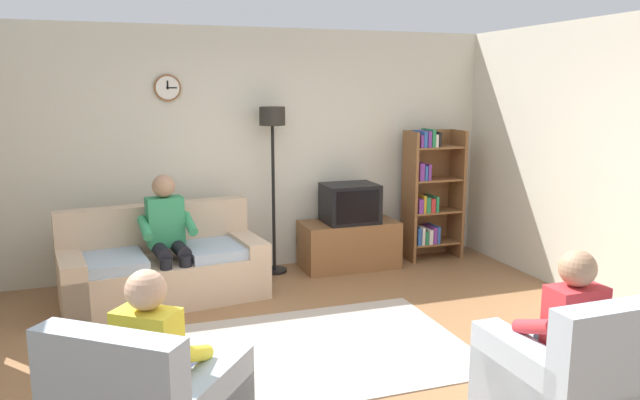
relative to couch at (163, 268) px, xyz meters
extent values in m
plane|color=#8C603D|center=(1.11, -1.84, -0.31)|extent=(12.00, 12.00, 0.00)
cube|color=beige|center=(1.11, 0.82, 1.04)|extent=(6.20, 0.12, 2.70)
cylinder|color=brown|center=(0.18, 0.74, 1.74)|extent=(0.28, 0.03, 0.28)
cylinder|color=white|center=(0.18, 0.72, 1.74)|extent=(0.24, 0.01, 0.24)
cube|color=black|center=(0.18, 0.72, 1.77)|extent=(0.02, 0.01, 0.09)
cube|color=black|center=(0.22, 0.72, 1.74)|extent=(0.11, 0.01, 0.01)
cube|color=tan|center=(0.01, -0.05, -0.10)|extent=(2.00, 1.09, 0.42)
cube|color=tan|center=(-0.04, 0.30, 0.35)|extent=(1.91, 0.45, 0.48)
cube|color=tan|center=(0.84, 0.06, -0.03)|extent=(0.33, 0.86, 0.56)
cube|color=tan|center=(-0.83, -0.17, -0.03)|extent=(0.33, 0.86, 0.56)
cube|color=#9EADBC|center=(0.51, -0.04, 0.16)|extent=(0.69, 0.75, 0.10)
cube|color=#9EADBC|center=(-0.48, -0.17, 0.16)|extent=(0.69, 0.75, 0.10)
cube|color=brown|center=(2.11, 0.41, -0.04)|extent=(1.10, 0.56, 0.54)
cube|color=black|center=(2.11, 0.67, -0.02)|extent=(1.10, 0.04, 0.03)
cube|color=black|center=(2.11, 0.39, 0.45)|extent=(0.60, 0.48, 0.44)
cube|color=black|center=(2.11, 0.14, 0.45)|extent=(0.50, 0.01, 0.36)
cube|color=brown|center=(2.90, 0.46, 0.46)|extent=(0.04, 0.36, 1.55)
cube|color=brown|center=(3.54, 0.46, 0.46)|extent=(0.04, 0.36, 1.55)
cube|color=brown|center=(3.22, 0.63, 0.46)|extent=(0.64, 0.02, 1.55)
cube|color=brown|center=(3.22, 0.46, -0.12)|extent=(0.60, 0.34, 0.02)
cube|color=#2D59A5|center=(2.97, 0.44, 0.00)|extent=(0.05, 0.28, 0.21)
cube|color=silver|center=(3.03, 0.44, 0.00)|extent=(0.04, 0.28, 0.21)
cube|color=#267F4C|center=(3.07, 0.44, -0.03)|extent=(0.03, 0.28, 0.16)
cube|color=silver|center=(3.13, 0.44, -0.02)|extent=(0.05, 0.28, 0.18)
cube|color=#72338C|center=(3.18, 0.44, -0.01)|extent=(0.05, 0.28, 0.20)
cube|color=#2D59A5|center=(3.23, 0.44, 0.00)|extent=(0.03, 0.28, 0.21)
cube|color=brown|center=(3.22, 0.46, 0.27)|extent=(0.60, 0.34, 0.02)
cube|color=#72338C|center=(2.98, 0.44, 0.36)|extent=(0.06, 0.28, 0.17)
cube|color=gold|center=(3.03, 0.44, 0.38)|extent=(0.03, 0.28, 0.21)
cube|color=#267F4C|center=(3.08, 0.44, 0.37)|extent=(0.05, 0.28, 0.18)
cube|color=red|center=(3.14, 0.44, 0.36)|extent=(0.06, 0.28, 0.16)
cube|color=#267F4C|center=(3.20, 0.44, 0.37)|extent=(0.04, 0.28, 0.18)
cube|color=brown|center=(3.22, 0.46, 0.66)|extent=(0.60, 0.34, 0.02)
cube|color=#72338C|center=(2.98, 0.44, 0.77)|extent=(0.06, 0.28, 0.21)
cube|color=#2D59A5|center=(3.04, 0.44, 0.75)|extent=(0.03, 0.28, 0.17)
cube|color=#72338C|center=(3.08, 0.44, 0.76)|extent=(0.04, 0.28, 0.19)
cube|color=brown|center=(3.22, 0.46, 1.04)|extent=(0.60, 0.34, 0.02)
cube|color=#72338C|center=(2.97, 0.44, 1.13)|extent=(0.03, 0.28, 0.14)
cube|color=#2D59A5|center=(3.01, 0.44, 1.15)|extent=(0.04, 0.28, 0.19)
cube|color=#72338C|center=(3.07, 0.44, 1.15)|extent=(0.04, 0.28, 0.19)
cube|color=#267F4C|center=(3.12, 0.44, 1.16)|extent=(0.04, 0.28, 0.21)
cube|color=silver|center=(3.16, 0.44, 1.13)|extent=(0.03, 0.28, 0.15)
cube|color=black|center=(3.20, 0.44, 1.14)|extent=(0.03, 0.28, 0.17)
cylinder|color=black|center=(1.25, 0.51, -0.30)|extent=(0.28, 0.28, 0.03)
cylinder|color=black|center=(1.25, 0.51, 0.54)|extent=(0.04, 0.04, 1.70)
cylinder|color=black|center=(1.25, 0.51, 1.44)|extent=(0.28, 0.28, 0.20)
cube|color=#9EADBC|center=(-0.47, -2.96, 0.34)|extent=(0.74, 0.63, 0.50)
cube|color=#9EADBC|center=(2.16, -3.08, -0.11)|extent=(0.81, 0.85, 0.40)
cube|color=#9EADBC|center=(2.16, -3.45, 0.34)|extent=(0.80, 0.19, 0.50)
cube|color=#9EADBC|center=(1.86, -3.07, -0.03)|extent=(0.21, 0.80, 0.56)
cube|color=#9EADBC|center=(2.46, -3.06, -0.03)|extent=(0.21, 0.80, 0.56)
cube|color=#AD9E8E|center=(1.13, -1.61, -0.31)|extent=(2.20, 1.70, 0.01)
cube|color=#338C59|center=(0.04, 0.00, 0.47)|extent=(0.36, 0.24, 0.48)
sphere|color=#A37A5B|center=(0.04, -0.01, 0.82)|extent=(0.22, 0.22, 0.22)
cylinder|color=black|center=(0.15, -0.18, 0.23)|extent=(0.18, 0.39, 0.13)
cylinder|color=black|center=(-0.03, -0.20, 0.23)|extent=(0.18, 0.39, 0.13)
cylinder|color=black|center=(0.18, -0.37, -0.05)|extent=(0.12, 0.12, 0.52)
cylinder|color=black|center=(0.00, -0.39, -0.05)|extent=(0.12, 0.12, 0.52)
cylinder|color=#338C59|center=(0.26, -0.07, 0.45)|extent=(0.13, 0.34, 0.20)
cylinder|color=#338C59|center=(-0.16, -0.13, 0.45)|extent=(0.13, 0.34, 0.20)
cube|color=yellow|center=(-0.28, -2.71, 0.35)|extent=(0.39, 0.37, 0.48)
sphere|color=tan|center=(-0.27, -2.70, 0.70)|extent=(0.22, 0.22, 0.22)
cylinder|color=#2D334C|center=(-0.23, -2.50, 0.11)|extent=(0.33, 0.38, 0.13)
cylinder|color=#2D334C|center=(-0.09, -2.61, 0.11)|extent=(0.33, 0.38, 0.13)
cylinder|color=#2D334C|center=(-0.12, -2.35, -0.11)|extent=(0.15, 0.15, 0.40)
cylinder|color=#2D334C|center=(0.03, -2.46, -0.11)|extent=(0.15, 0.15, 0.40)
cylinder|color=yellow|center=(-0.38, -2.50, 0.33)|extent=(0.27, 0.32, 0.20)
cylinder|color=yellow|center=(-0.05, -2.75, 0.33)|extent=(0.27, 0.32, 0.20)
cube|color=red|center=(2.16, -3.13, 0.35)|extent=(0.34, 0.20, 0.48)
sphere|color=#A37A5B|center=(2.16, -3.12, 0.70)|extent=(0.22, 0.22, 0.22)
cylinder|color=black|center=(2.07, -2.94, 0.11)|extent=(0.14, 0.38, 0.13)
cylinder|color=black|center=(2.25, -2.94, 0.11)|extent=(0.14, 0.38, 0.13)
cylinder|color=black|center=(2.06, -2.75, -0.11)|extent=(0.11, 0.11, 0.40)
cylinder|color=black|center=(2.24, -2.75, -0.11)|extent=(0.11, 0.11, 0.40)
cylinder|color=red|center=(1.95, -3.04, 0.33)|extent=(0.09, 0.33, 0.20)
cylinder|color=red|center=(2.37, -3.03, 0.33)|extent=(0.09, 0.33, 0.20)
camera|label=1|loc=(-0.38, -5.86, 1.75)|focal=33.85mm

